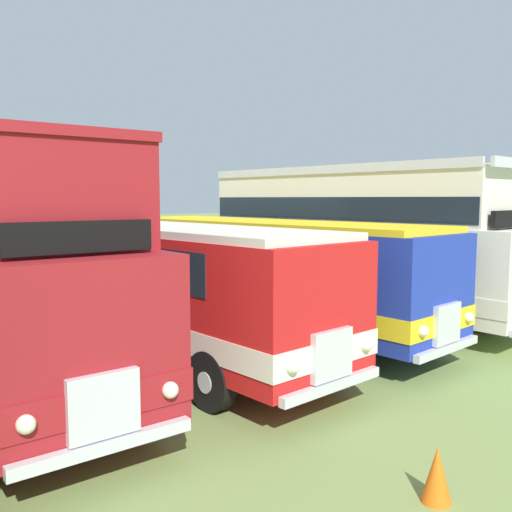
% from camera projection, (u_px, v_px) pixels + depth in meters
% --- Properties ---
extents(ground_plane, '(200.00, 200.00, 0.00)m').
position_uv_depth(ground_plane, '(4.00, 384.00, 10.68)').
color(ground_plane, '#7A934C').
extents(bus_fifth_in_row, '(2.93, 10.15, 2.99)m').
position_uv_depth(bus_fifth_in_row, '(160.00, 280.00, 12.44)').
color(bus_fifth_in_row, red).
rests_on(bus_fifth_in_row, ground).
extents(bus_sixth_in_row, '(3.03, 10.54, 2.99)m').
position_uv_depth(bus_sixth_in_row, '(266.00, 267.00, 14.74)').
color(bus_sixth_in_row, '#1E339E').
rests_on(bus_sixth_in_row, ground).
extents(bus_seventh_in_row, '(2.93, 10.71, 4.52)m').
position_uv_depth(bus_seventh_in_row, '(351.00, 239.00, 16.75)').
color(bus_seventh_in_row, silver).
rests_on(bus_seventh_in_row, ground).
extents(cone_near_end, '(0.36, 0.36, 0.68)m').
position_uv_depth(cone_near_end, '(437.00, 475.00, 6.50)').
color(cone_near_end, orange).
rests_on(cone_near_end, ground).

